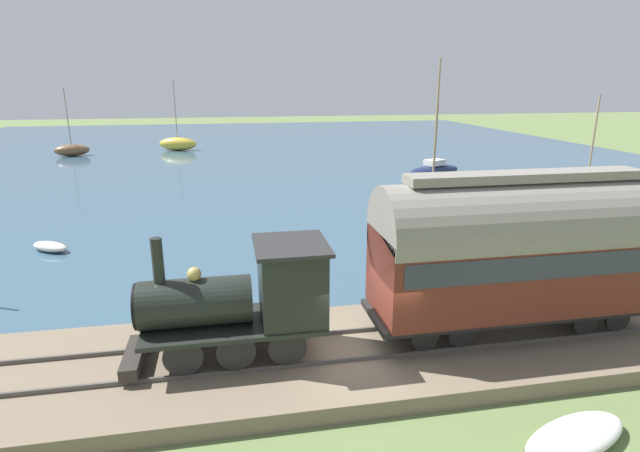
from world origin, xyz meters
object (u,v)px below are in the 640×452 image
Objects in this scene: rowboat_far_out at (50,247)px; beached_dinghy at (575,437)px; sailboat_navy at (434,170)px; sailboat_brown at (72,150)px; passenger_coach at (518,247)px; sailboat_gray at (430,226)px; sailboat_yellow at (178,144)px; sailboat_green at (582,214)px; steam_locomotive at (247,296)px.

rowboat_far_out is 21.85m from beached_dinghy.
sailboat_navy is 2.85× the size of rowboat_far_out.
rowboat_far_out is at bearing 97.56° from sailboat_navy.
beached_dinghy is (-47.94, -22.71, -0.42)m from sailboat_brown.
passenger_coach is 10.54m from sailboat_gray.
sailboat_brown is at bearing 119.38° from sailboat_yellow.
sailboat_green is at bearing -146.29° from sailboat_brown.
passenger_coach is 49.78m from sailboat_brown.
sailboat_yellow reaches higher than passenger_coach.
rowboat_far_out is at bearing -178.96° from sailboat_brown.
steam_locomotive is at bearing 154.95° from sailboat_gray.
sailboat_brown is 42.14m from sailboat_gray.
passenger_coach is 0.99× the size of sailboat_gray.
sailboat_gray is 4.16× the size of rowboat_far_out.
sailboat_green is at bearing -44.82° from passenger_coach.
passenger_coach is at bearing 139.16° from sailboat_navy.
sailboat_brown is at bearing 54.47° from sailboat_gray.
beached_dinghy is (-4.16, -6.66, -1.99)m from steam_locomotive.
steam_locomotive is 2.56× the size of rowboat_far_out.
passenger_coach is at bearing -172.41° from sailboat_gray.
sailboat_brown reaches higher than sailboat_green.
sailboat_green is 18.74m from beached_dinghy.
passenger_coach is at bearing 160.36° from sailboat_green.
steam_locomotive is at bearing 125.59° from sailboat_navy.
sailboat_green is at bearing -68.89° from sailboat_gray.
sailboat_yellow is 42.76m from sailboat_green.
sailboat_gray reaches higher than rowboat_far_out.
beached_dinghy is at bearing -121.96° from steam_locomotive.
sailboat_gray reaches higher than sailboat_yellow.
sailboat_brown reaches higher than steam_locomotive.
sailboat_gray is (-33.67, -25.33, 0.04)m from sailboat_brown.
passenger_coach is at bearing -90.00° from steam_locomotive.
sailboat_navy is at bearing -17.68° from beached_dinghy.
sailboat_yellow is at bearing -88.92° from sailboat_brown.
steam_locomotive is 46.61m from sailboat_yellow.
sailboat_yellow is 10.75m from sailboat_brown.
sailboat_green is at bearing -59.51° from steam_locomotive.
sailboat_brown is at bearing 28.29° from passenger_coach.
steam_locomotive is 0.62× the size of passenger_coach.
rowboat_far_out reaches higher than beached_dinghy.
sailboat_yellow is at bearing 13.66° from beached_dinghy.
steam_locomotive is 1.74× the size of beached_dinghy.
steam_locomotive is 0.69× the size of sailboat_yellow.
sailboat_green is 2.29× the size of beached_dinghy.
sailboat_brown is 2.29× the size of beached_dinghy.
sailboat_gray is at bearing 118.78° from sailboat_green.
passenger_coach is 1.10× the size of sailboat_yellow.
passenger_coach is 4.10× the size of rowboat_far_out.
sailboat_brown is at bearing 20.12° from steam_locomotive.
sailboat_navy is at bearing -26.44° from rowboat_far_out.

